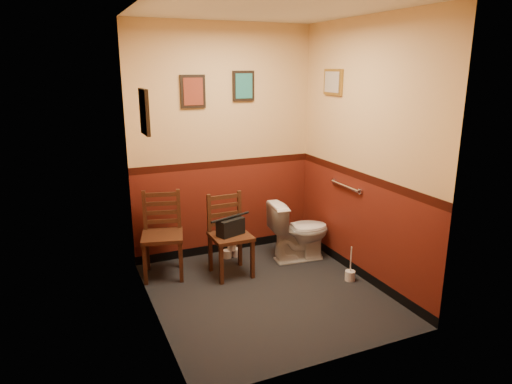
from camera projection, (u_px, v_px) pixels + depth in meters
floor at (266, 293)px, 4.62m from camera, size 2.20×2.40×0.00m
ceiling at (268, 8)px, 3.90m from camera, size 2.20×2.40×0.00m
wall_back at (223, 143)px, 5.32m from camera, size 2.20×0.00×2.70m
wall_front at (339, 194)px, 3.20m from camera, size 2.20×0.00×2.70m
wall_left at (148, 173)px, 3.83m from camera, size 0.00×2.40×2.70m
wall_right at (364, 154)px, 4.68m from camera, size 0.00×2.40×2.70m
grab_bar at (345, 186)px, 5.00m from camera, size 0.05×0.56×0.06m
framed_print_back_a at (193, 91)px, 5.00m from camera, size 0.28×0.04×0.36m
framed_print_back_b at (243, 86)px, 5.22m from camera, size 0.26×0.04×0.34m
framed_print_left at (145, 112)px, 3.79m from camera, size 0.04×0.30×0.38m
framed_print_right at (333, 82)px, 5.02m from camera, size 0.04×0.34×0.28m
toilet at (299, 231)px, 5.35m from camera, size 0.75×0.47×0.70m
toilet_brush at (350, 275)px, 4.88m from camera, size 0.11×0.11×0.39m
chair_left at (162, 235)px, 4.92m from camera, size 0.52×0.52×0.92m
chair_right at (229, 235)px, 4.95m from camera, size 0.42×0.42×0.89m
handbag at (231, 227)px, 4.89m from camera, size 0.32×0.23×0.21m
tp_stack at (232, 248)px, 5.45m from camera, size 0.22×0.13×0.29m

